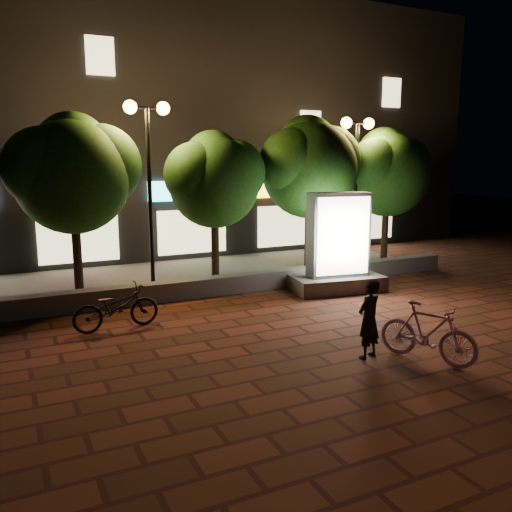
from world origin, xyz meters
TOP-DOWN VIEW (x-y plane):
  - ground at (0.00, 0.00)m, footprint 80.00×80.00m
  - retaining_wall at (0.00, 4.00)m, footprint 16.00×0.45m
  - sidewalk at (0.00, 6.50)m, footprint 16.00×5.00m
  - building_block at (-0.01, 12.99)m, footprint 28.00×8.12m
  - tree_left at (-3.45, 5.46)m, footprint 3.60×3.00m
  - tree_mid at (0.55, 5.46)m, footprint 3.24×2.70m
  - tree_right at (3.86, 5.46)m, footprint 3.72×3.10m
  - tree_far_right at (7.05, 5.46)m, footprint 3.48×2.90m
  - street_lamp_left at (-1.50, 5.20)m, footprint 1.26×0.36m
  - street_lamp_right at (5.50, 5.20)m, footprint 1.26×0.36m
  - ad_kiosk at (3.24, 2.89)m, footprint 2.75×1.66m
  - scooter_pink at (1.66, -2.28)m, footprint 1.26×1.89m
  - rider at (0.79, -1.66)m, footprint 0.64×0.51m
  - scooter_parked at (-3.14, 2.14)m, footprint 1.95×0.83m

SIDE VIEW (x-z plane):
  - ground at x=0.00m, z-range 0.00..0.00m
  - sidewalk at x=0.00m, z-range 0.00..0.08m
  - retaining_wall at x=0.00m, z-range 0.00..0.50m
  - scooter_parked at x=-3.14m, z-range 0.00..1.00m
  - scooter_pink at x=1.66m, z-range 0.00..1.11m
  - rider at x=0.79m, z-range 0.00..1.52m
  - ad_kiosk at x=3.24m, z-range -0.27..2.54m
  - tree_mid at x=0.55m, z-range 0.97..5.47m
  - tree_far_right at x=7.05m, z-range 0.99..5.75m
  - tree_left at x=-3.45m, z-range 1.00..5.89m
  - tree_right at x=3.86m, z-range 1.03..6.10m
  - street_lamp_right at x=5.50m, z-range 1.40..6.38m
  - street_lamp_left at x=-1.50m, z-range 1.44..6.62m
  - building_block at x=-0.01m, z-range -0.65..10.65m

